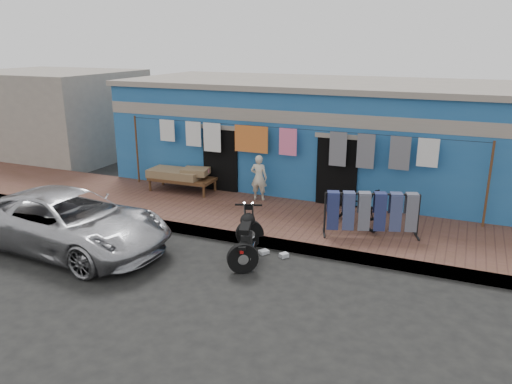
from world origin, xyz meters
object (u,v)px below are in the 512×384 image
object	(u,v)px
bicycle	(354,201)
charpoy	(182,180)
seated_person	(259,178)
jeans_rack	(371,213)
car	(69,221)
motorcycle	(246,235)

from	to	relation	value
bicycle	charpoy	bearing A→B (deg)	113.47
seated_person	bicycle	distance (m)	3.01
bicycle	seated_person	bearing A→B (deg)	104.63
jeans_rack	seated_person	bearing A→B (deg)	156.70
car	motorcycle	size ratio (longest dim) A/B	2.70
bicycle	jeans_rack	distance (m)	0.78
car	motorcycle	world-z (taller)	car
seated_person	motorcycle	distance (m)	3.47
bicycle	motorcycle	distance (m)	2.99
bicycle	jeans_rack	size ratio (longest dim) A/B	0.81
car	seated_person	xyz separation A→B (m)	(2.78, 4.36, 0.21)
motorcycle	seated_person	bearing A→B (deg)	90.54
bicycle	motorcycle	world-z (taller)	bicycle
jeans_rack	charpoy	bearing A→B (deg)	166.86
car	bicycle	distance (m)	6.63
bicycle	motorcycle	bearing A→B (deg)	175.20
seated_person	car	bearing A→B (deg)	51.69
seated_person	bicycle	world-z (taller)	seated_person
car	bicycle	xyz separation A→B (m)	(5.65, 3.46, 0.15)
bicycle	car	bearing A→B (deg)	153.44
seated_person	bicycle	size ratio (longest dim) A/B	0.71
seated_person	jeans_rack	world-z (taller)	seated_person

